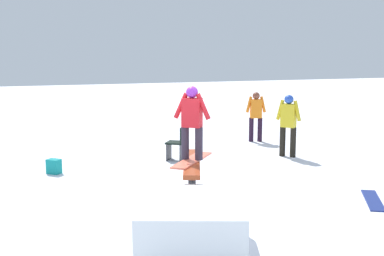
{
  "coord_description": "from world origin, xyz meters",
  "views": [
    {
      "loc": [
        -8.97,
        2.78,
        3.01
      ],
      "look_at": [
        0.0,
        0.0,
        1.51
      ],
      "focal_mm": 50.0,
      "sensor_mm": 36.0,
      "label": 1
    }
  ],
  "objects": [
    {
      "name": "snow_kicker_ramp",
      "position": [
        -1.88,
        0.59,
        0.38
      ],
      "size": [
        2.17,
        1.97,
        0.77
      ],
      "primitive_type": "cube",
      "rotation": [
        0.0,
        0.0,
        -0.31
      ],
      "color": "white",
      "rests_on": "ground"
    },
    {
      "name": "backpack_on_snow",
      "position": [
        3.52,
        2.27,
        0.17
      ],
      "size": [
        0.37,
        0.37,
        0.34
      ],
      "primitive_type": "cube",
      "rotation": [
        0.0,
        0.0,
        0.82
      ],
      "color": "teal",
      "rests_on": "ground"
    },
    {
      "name": "folding_chair",
      "position": [
        4.05,
        -0.86,
        0.41
      ],
      "size": [
        0.61,
        0.61,
        0.88
      ],
      "rotation": [
        0.0,
        0.0,
        2.58
      ],
      "color": "#3F3F44",
      "rests_on": "ground"
    },
    {
      "name": "ground_plane",
      "position": [
        0.0,
        0.0,
        0.0
      ],
      "size": [
        60.0,
        60.0,
        0.0
      ],
      "primitive_type": "plane",
      "color": "white"
    },
    {
      "name": "loose_snowboard_navy",
      "position": [
        -0.53,
        -3.48,
        0.01
      ],
      "size": [
        1.36,
        0.9,
        0.02
      ],
      "primitive_type": "cube",
      "rotation": [
        0.0,
        0.0,
        2.66
      ],
      "color": "navy",
      "rests_on": "ground"
    },
    {
      "name": "bystander_yellow",
      "position": [
        3.61,
        -3.79,
        0.93
      ],
      "size": [
        0.56,
        0.54,
        1.65
      ],
      "rotation": [
        0.0,
        0.0,
        3.9
      ],
      "color": "black",
      "rests_on": "ground"
    },
    {
      "name": "main_rider_on_rail",
      "position": [
        0.0,
        0.0,
        1.57
      ],
      "size": [
        1.3,
        1.09,
        1.35
      ],
      "rotation": [
        0.0,
        0.0,
        -0.65
      ],
      "color": "#E76A4F",
      "rests_on": "rail_feature"
    },
    {
      "name": "rail_feature",
      "position": [
        0.0,
        0.0,
        0.75
      ],
      "size": [
        2.11,
        0.91,
        0.91
      ],
      "rotation": [
        0.0,
        0.0,
        -0.31
      ],
      "color": "black",
      "rests_on": "ground"
    },
    {
      "name": "bystander_orange",
      "position": [
        5.89,
        -3.87,
        0.86
      ],
      "size": [
        0.29,
        0.63,
        1.52
      ],
      "rotation": [
        0.0,
        0.0,
        4.47
      ],
      "color": "black",
      "rests_on": "ground"
    }
  ]
}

